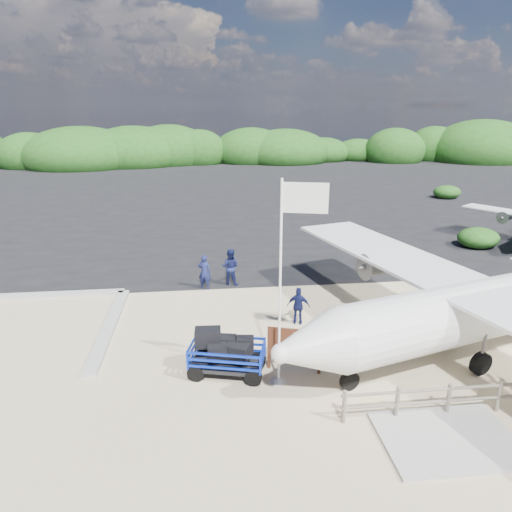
{
  "coord_description": "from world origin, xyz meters",
  "views": [
    {
      "loc": [
        -0.57,
        -15.18,
        8.32
      ],
      "look_at": [
        1.69,
        4.92,
        1.63
      ],
      "focal_mm": 32.0,
      "sensor_mm": 36.0,
      "label": 1
    }
  ],
  "objects": [
    {
      "name": "ground",
      "position": [
        0.0,
        0.0,
        0.0
      ],
      "size": [
        160.0,
        160.0,
        0.0
      ],
      "primitive_type": "plane",
      "color": "beige"
    },
    {
      "name": "asphalt_apron",
      "position": [
        0.0,
        30.0,
        0.0
      ],
      "size": [
        90.0,
        50.0,
        0.04
      ],
      "primitive_type": null,
      "color": "#B2B2B2",
      "rests_on": "ground"
    },
    {
      "name": "walkway_pad",
      "position": [
        5.5,
        -6.0,
        0.0
      ],
      "size": [
        3.5,
        2.5,
        0.1
      ],
      "primitive_type": null,
      "color": "#B2B2B2",
      "rests_on": "ground"
    },
    {
      "name": "vegetation_band",
      "position": [
        0.0,
        55.0,
        0.0
      ],
      "size": [
        124.0,
        8.0,
        4.4
      ],
      "primitive_type": null,
      "color": "#B2B2B2",
      "rests_on": "ground"
    },
    {
      "name": "fence",
      "position": [
        6.0,
        -5.0,
        0.0
      ],
      "size": [
        6.4,
        2.0,
        1.1
      ],
      "primitive_type": null,
      "color": "#B2B2B2",
      "rests_on": "ground"
    },
    {
      "name": "baggage_cart",
      "position": [
        -0.05,
        -2.25,
        0.0
      ],
      "size": [
        2.85,
        2.05,
        1.28
      ],
      "primitive_type": null,
      "rotation": [
        0.0,
        0.0,
        -0.25
      ],
      "color": "#0C2AB6",
      "rests_on": "ground"
    },
    {
      "name": "flagpole",
      "position": [
        1.53,
        -2.86,
        0.0
      ],
      "size": [
        1.38,
        0.84,
        6.44
      ],
      "primitive_type": null,
      "rotation": [
        0.0,
        0.0,
        -0.26
      ],
      "color": "white",
      "rests_on": "ground"
    },
    {
      "name": "signboard",
      "position": [
        2.13,
        -2.29,
        0.0
      ],
      "size": [
        1.84,
        0.75,
        1.55
      ],
      "primitive_type": null,
      "rotation": [
        0.0,
        0.0,
        -0.32
      ],
      "color": "#522917",
      "rests_on": "ground"
    },
    {
      "name": "crew_a",
      "position": [
        -0.73,
        5.13,
        0.85
      ],
      "size": [
        0.72,
        0.59,
        1.71
      ],
      "primitive_type": "imported",
      "rotation": [
        0.0,
        0.0,
        2.8
      ],
      "color": "#131948",
      "rests_on": "ground"
    },
    {
      "name": "crew_b",
      "position": [
        0.51,
        5.56,
        0.91
      ],
      "size": [
        1.06,
        0.94,
        1.82
      ],
      "primitive_type": "imported",
      "rotation": [
        0.0,
        0.0,
        2.8
      ],
      "color": "#131948",
      "rests_on": "ground"
    },
    {
      "name": "crew_c",
      "position": [
        2.95,
        1.03,
        0.77
      ],
      "size": [
        0.98,
        0.65,
        1.55
      ],
      "primitive_type": "imported",
      "rotation": [
        0.0,
        0.0,
        2.82
      ],
      "color": "#131948",
      "rests_on": "ground"
    },
    {
      "name": "aircraft_large",
      "position": [
        12.05,
        26.42,
        0.0
      ],
      "size": [
        22.22,
        22.22,
        5.38
      ],
      "primitive_type": null,
      "rotation": [
        0.0,
        0.0,
        3.42
      ],
      "color": "#B2B2B2",
      "rests_on": "ground"
    },
    {
      "name": "aircraft_small",
      "position": [
        -5.54,
        36.79,
        0.0
      ],
      "size": [
        11.11,
        11.11,
        2.88
      ],
      "primitive_type": null,
      "rotation": [
        0.0,
        0.0,
        3.74
      ],
      "color": "#B2B2B2",
      "rests_on": "ground"
    }
  ]
}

